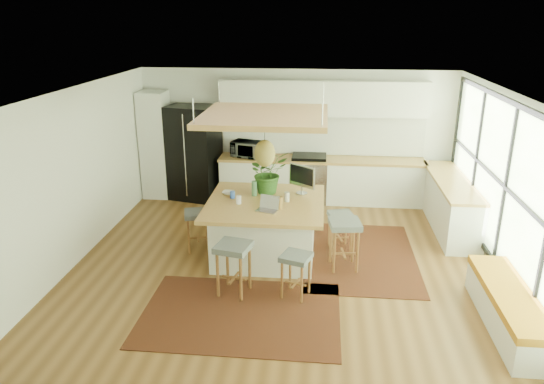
# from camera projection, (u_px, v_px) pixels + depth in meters

# --- Properties ---
(floor) EXTENTS (7.00, 7.00, 0.00)m
(floor) POSITION_uv_depth(u_px,v_px,m) (282.00, 270.00, 7.85)
(floor) COLOR brown
(floor) RESTS_ON ground
(ceiling) EXTENTS (7.00, 7.00, 0.00)m
(ceiling) POSITION_uv_depth(u_px,v_px,m) (283.00, 94.00, 6.96)
(ceiling) COLOR white
(ceiling) RESTS_ON ground
(wall_back) EXTENTS (6.50, 0.00, 6.50)m
(wall_back) POSITION_uv_depth(u_px,v_px,m) (296.00, 134.00, 10.70)
(wall_back) COLOR white
(wall_back) RESTS_ON ground
(wall_front) EXTENTS (6.50, 0.00, 6.50)m
(wall_front) POSITION_uv_depth(u_px,v_px,m) (246.00, 325.00, 4.12)
(wall_front) COLOR white
(wall_front) RESTS_ON ground
(wall_left) EXTENTS (0.00, 7.00, 7.00)m
(wall_left) POSITION_uv_depth(u_px,v_px,m) (69.00, 181.00, 7.72)
(wall_left) COLOR white
(wall_left) RESTS_ON ground
(wall_right) EXTENTS (0.00, 7.00, 7.00)m
(wall_right) POSITION_uv_depth(u_px,v_px,m) (514.00, 195.00, 7.10)
(wall_right) COLOR white
(wall_right) RESTS_ON ground
(window_wall) EXTENTS (0.10, 6.20, 2.60)m
(window_wall) POSITION_uv_depth(u_px,v_px,m) (512.00, 192.00, 7.08)
(window_wall) COLOR black
(window_wall) RESTS_ON wall_right
(pantry) EXTENTS (0.55, 0.60, 2.25)m
(pantry) POSITION_uv_depth(u_px,v_px,m) (156.00, 145.00, 10.75)
(pantry) COLOR white
(pantry) RESTS_ON floor
(back_counter_base) EXTENTS (4.20, 0.60, 0.88)m
(back_counter_base) POSITION_uv_depth(u_px,v_px,m) (321.00, 181.00, 10.64)
(back_counter_base) COLOR white
(back_counter_base) RESTS_ON floor
(back_counter_top) EXTENTS (4.24, 0.64, 0.05)m
(back_counter_top) POSITION_uv_depth(u_px,v_px,m) (321.00, 160.00, 10.49)
(back_counter_top) COLOR #AD7E3D
(back_counter_top) RESTS_ON back_counter_base
(backsplash) EXTENTS (4.20, 0.02, 0.80)m
(backsplash) POSITION_uv_depth(u_px,v_px,m) (322.00, 135.00, 10.62)
(backsplash) COLOR white
(backsplash) RESTS_ON wall_back
(upper_cabinets) EXTENTS (4.20, 0.34, 0.70)m
(upper_cabinets) POSITION_uv_depth(u_px,v_px,m) (323.00, 98.00, 10.21)
(upper_cabinets) COLOR white
(upper_cabinets) RESTS_ON wall_back
(range) EXTENTS (0.76, 0.62, 1.00)m
(range) POSITION_uv_depth(u_px,v_px,m) (309.00, 178.00, 10.65)
(range) COLOR #A5A5AA
(range) RESTS_ON floor
(right_counter_base) EXTENTS (0.60, 2.50, 0.88)m
(right_counter_base) POSITION_uv_depth(u_px,v_px,m) (450.00, 205.00, 9.31)
(right_counter_base) COLOR white
(right_counter_base) RESTS_ON floor
(right_counter_top) EXTENTS (0.64, 2.54, 0.05)m
(right_counter_top) POSITION_uv_depth(u_px,v_px,m) (453.00, 181.00, 9.15)
(right_counter_top) COLOR #AD7E3D
(right_counter_top) RESTS_ON right_counter_base
(window_bench) EXTENTS (0.52, 2.00, 0.50)m
(window_bench) POSITION_uv_depth(u_px,v_px,m) (508.00, 309.00, 6.36)
(window_bench) COLOR white
(window_bench) RESTS_ON floor
(ceiling_panel) EXTENTS (1.86, 1.86, 0.80)m
(ceiling_panel) POSITION_uv_depth(u_px,v_px,m) (265.00, 134.00, 7.58)
(ceiling_panel) COLOR #AD7E3D
(ceiling_panel) RESTS_ON ceiling
(rug_near) EXTENTS (2.60, 1.80, 0.01)m
(rug_near) POSITION_uv_depth(u_px,v_px,m) (241.00, 314.00, 6.70)
(rug_near) COLOR black
(rug_near) RESTS_ON floor
(rug_right) EXTENTS (1.80, 2.60, 0.01)m
(rug_right) POSITION_uv_depth(u_px,v_px,m) (359.00, 256.00, 8.31)
(rug_right) COLOR black
(rug_right) RESTS_ON floor
(fridge) EXTENTS (1.13, 0.97, 1.98)m
(fridge) POSITION_uv_depth(u_px,v_px,m) (194.00, 156.00, 10.71)
(fridge) COLOR black
(fridge) RESTS_ON floor
(island) EXTENTS (1.85, 1.85, 0.93)m
(island) POSITION_uv_depth(u_px,v_px,m) (266.00, 228.00, 8.22)
(island) COLOR #AD7E3D
(island) RESTS_ON floor
(stool_near_left) EXTENTS (0.54, 0.54, 0.76)m
(stool_near_left) POSITION_uv_depth(u_px,v_px,m) (234.00, 270.00, 7.10)
(stool_near_left) COLOR #4C5355
(stool_near_left) RESTS_ON floor
(stool_near_right) EXTENTS (0.48, 0.48, 0.64)m
(stool_near_right) POSITION_uv_depth(u_px,v_px,m) (296.00, 273.00, 7.01)
(stool_near_right) COLOR #4C5355
(stool_near_right) RESTS_ON floor
(stool_right_front) EXTENTS (0.52, 0.52, 0.78)m
(stool_right_front) POSITION_uv_depth(u_px,v_px,m) (344.00, 247.00, 7.82)
(stool_right_front) COLOR #4C5355
(stool_right_front) RESTS_ON floor
(stool_right_back) EXTENTS (0.47, 0.47, 0.65)m
(stool_right_back) POSITION_uv_depth(u_px,v_px,m) (340.00, 229.00, 8.45)
(stool_right_back) COLOR #4C5355
(stool_right_back) RESTS_ON floor
(stool_left_side) EXTENTS (0.49, 0.49, 0.68)m
(stool_left_side) POSITION_uv_depth(u_px,v_px,m) (198.00, 230.00, 8.44)
(stool_left_side) COLOR #4C5355
(stool_left_side) RESTS_ON floor
(laptop) EXTENTS (0.40, 0.41, 0.23)m
(laptop) POSITION_uv_depth(u_px,v_px,m) (267.00, 204.00, 7.64)
(laptop) COLOR #A5A5AA
(laptop) RESTS_ON island
(monitor) EXTENTS (0.53, 0.47, 0.49)m
(monitor) POSITION_uv_depth(u_px,v_px,m) (302.00, 179.00, 8.34)
(monitor) COLOR #A5A5AA
(monitor) RESTS_ON island
(microwave) EXTENTS (0.66, 0.49, 0.40)m
(microwave) POSITION_uv_depth(u_px,v_px,m) (247.00, 147.00, 10.57)
(microwave) COLOR #A5A5AA
(microwave) RESTS_ON back_counter_top
(island_plant) EXTENTS (0.94, 0.95, 0.55)m
(island_plant) POSITION_uv_depth(u_px,v_px,m) (268.00, 177.00, 8.38)
(island_plant) COLOR #1E4C19
(island_plant) RESTS_ON island
(island_bowl) EXTENTS (0.23, 0.23, 0.05)m
(island_bowl) POSITION_uv_depth(u_px,v_px,m) (228.00, 193.00, 8.38)
(island_bowl) COLOR silver
(island_bowl) RESTS_ON island
(island_bottle_0) EXTENTS (0.07, 0.07, 0.19)m
(island_bottle_0) POSITION_uv_depth(u_px,v_px,m) (232.00, 193.00, 8.18)
(island_bottle_0) COLOR blue
(island_bottle_0) RESTS_ON island
(island_bottle_1) EXTENTS (0.07, 0.07, 0.19)m
(island_bottle_1) POSITION_uv_depth(u_px,v_px,m) (239.00, 198.00, 7.93)
(island_bottle_1) COLOR white
(island_bottle_1) RESTS_ON island
(island_bottle_2) EXTENTS (0.07, 0.07, 0.19)m
(island_bottle_2) POSITION_uv_depth(u_px,v_px,m) (279.00, 203.00, 7.73)
(island_bottle_2) COLOR olive
(island_bottle_2) RESTS_ON island
(island_bottle_3) EXTENTS (0.07, 0.07, 0.19)m
(island_bottle_3) POSITION_uv_depth(u_px,v_px,m) (288.00, 196.00, 8.05)
(island_bottle_3) COLOR silver
(island_bottle_3) RESTS_ON island
(island_bottle_4) EXTENTS (0.07, 0.07, 0.19)m
(island_bottle_4) POSITION_uv_depth(u_px,v_px,m) (255.00, 190.00, 8.29)
(island_bottle_4) COLOR #4E835B
(island_bottle_4) RESTS_ON island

